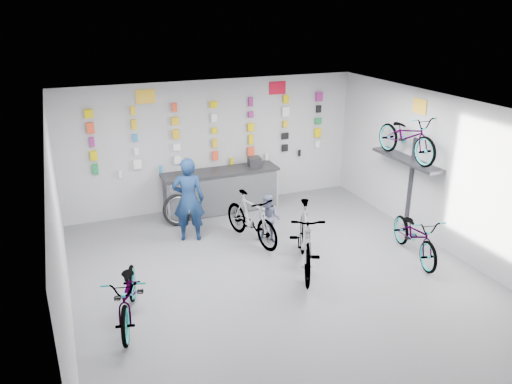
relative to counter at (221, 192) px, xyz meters
name	(u,v)px	position (x,y,z in m)	size (l,w,h in m)	color
floor	(285,284)	(0.00, -3.54, -0.49)	(8.00, 8.00, 0.00)	#545459
ceiling	(289,114)	(0.00, -3.54, 2.51)	(8.00, 8.00, 0.00)	white
wall_back	(214,145)	(0.00, 0.46, 1.01)	(7.00, 7.00, 0.00)	#ACACAE
wall_front	(469,353)	(0.00, -7.54, 1.01)	(7.00, 7.00, 0.00)	#ACACAE
wall_left	(60,240)	(-3.50, -3.54, 1.01)	(8.00, 8.00, 0.00)	#ACACAE
wall_right	(455,178)	(3.50, -3.54, 1.01)	(8.00, 8.00, 0.00)	#ACACAE
counter	(221,192)	(0.00, 0.00, 0.00)	(2.70, 0.66, 1.00)	black
merch_wall	(216,133)	(0.03, 0.39, 1.30)	(5.57, 0.08, 1.56)	#1A7B3C
wall_bracket	(407,163)	(3.33, -2.34, 0.98)	(0.39, 1.90, 2.00)	#333338
sign_left	(145,97)	(-1.50, 0.44, 2.23)	(0.42, 0.02, 0.30)	yellow
sign_right	(278,88)	(1.60, 0.44, 2.23)	(0.42, 0.02, 0.30)	red
sign_side	(420,106)	(3.48, -2.34, 2.16)	(0.02, 0.40, 0.30)	yellow
bike_left	(129,294)	(-2.66, -3.60, -0.02)	(0.62, 1.77, 0.93)	gray
bike_center	(305,239)	(0.55, -3.18, 0.13)	(0.58, 2.04, 1.23)	gray
bike_right	(415,235)	(2.72, -3.55, -0.02)	(0.61, 1.76, 0.92)	gray
bike_service	(251,218)	(0.07, -1.75, 0.03)	(0.49, 1.72, 1.03)	gray
bike_wall	(407,136)	(3.25, -2.34, 1.57)	(0.63, 1.80, 0.95)	gray
clerk	(189,200)	(-1.07, -1.18, 0.39)	(0.64, 0.42, 1.76)	#112549
customer	(269,219)	(0.39, -1.90, 0.02)	(0.49, 0.38, 1.02)	slate
spare_wheel	(178,210)	(-1.12, -0.37, -0.14)	(0.75, 0.38, 0.71)	black
register	(255,162)	(0.84, 0.01, 0.62)	(0.28, 0.30, 0.22)	black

